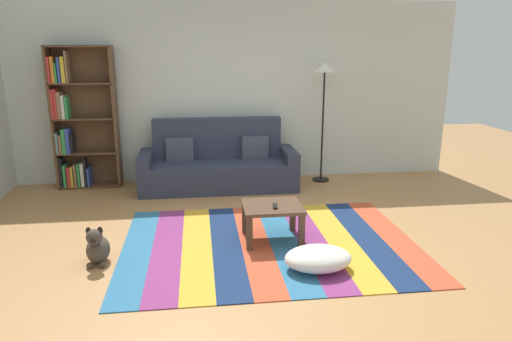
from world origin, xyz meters
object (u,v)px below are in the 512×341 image
object	(u,v)px
pouf	(318,258)
standing_lamp	(324,83)
couch	(218,165)
dog	(97,248)
tv_remote	(275,206)
bookshelf	(77,123)
coffee_table	(272,212)

from	to	relation	value
pouf	standing_lamp	bearing A→B (deg)	74.52
couch	dog	size ratio (longest dim) A/B	5.69
dog	tv_remote	bearing A→B (deg)	8.22
pouf	dog	xyz separation A→B (m)	(-2.06, 0.41, 0.04)
couch	bookshelf	world-z (taller)	bookshelf
pouf	dog	bearing A→B (deg)	168.72
pouf	dog	distance (m)	2.10
couch	bookshelf	bearing A→B (deg)	171.91
standing_lamp	pouf	bearing A→B (deg)	-105.48
bookshelf	tv_remote	bearing A→B (deg)	-43.73
bookshelf	pouf	size ratio (longest dim) A/B	3.26
coffee_table	bookshelf	bearing A→B (deg)	136.85
bookshelf	coffee_table	size ratio (longest dim) A/B	3.29
standing_lamp	tv_remote	world-z (taller)	standing_lamp
couch	pouf	size ratio (longest dim) A/B	3.61
bookshelf	tv_remote	distance (m)	3.50
couch	tv_remote	distance (m)	2.17
bookshelf	pouf	world-z (taller)	bookshelf
couch	tv_remote	xyz separation A→B (m)	(0.49, -2.11, 0.08)
couch	tv_remote	world-z (taller)	couch
dog	standing_lamp	world-z (taller)	standing_lamp
bookshelf	tv_remote	world-z (taller)	bookshelf
pouf	standing_lamp	xyz separation A→B (m)	(0.81, 2.93, 1.39)
couch	coffee_table	xyz separation A→B (m)	(0.47, -2.04, -0.01)
standing_lamp	dog	bearing A→B (deg)	-138.82
dog	tv_remote	xyz separation A→B (m)	(1.77, 0.26, 0.25)
bookshelf	standing_lamp	size ratio (longest dim) A/B	1.13
couch	pouf	xyz separation A→B (m)	(0.79, -2.77, -0.22)
pouf	bookshelf	bearing A→B (deg)	132.44
standing_lamp	tv_remote	distance (m)	2.74
couch	bookshelf	distance (m)	2.12
bookshelf	dog	bearing A→B (deg)	-74.50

